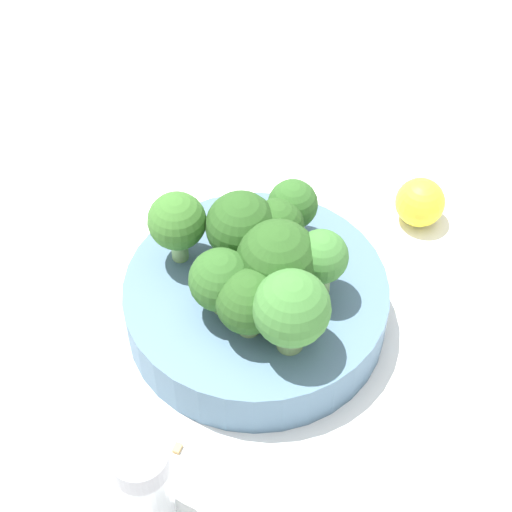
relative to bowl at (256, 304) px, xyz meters
The scene contains 15 objects.
ground_plane 0.02m from the bowl, ahead, with size 3.00×3.00×0.00m, color white.
bowl is the anchor object (origin of this frame).
broccoli_floret_0 0.08m from the bowl, 13.66° to the left, with size 0.05×0.05×0.07m.
broccoli_floret_1 0.06m from the bowl, 55.38° to the left, with size 0.06×0.06×0.06m.
broccoli_floret_2 0.06m from the bowl, 17.91° to the right, with size 0.04×0.04×0.05m.
broccoli_floret_3 0.08m from the bowl, 140.60° to the left, with size 0.04×0.04×0.05m.
broccoli_floret_4 0.06m from the bowl, 60.00° to the right, with size 0.04×0.04×0.05m.
broccoli_floret_5 0.06m from the bowl, 142.12° to the left, with size 0.04×0.04×0.05m.
broccoli_floret_6 0.06m from the bowl, 166.93° to the right, with size 0.05×0.05×0.06m.
broccoli_floret_7 0.08m from the bowl, 127.21° to the right, with size 0.04×0.04×0.06m.
broccoli_floret_8 0.07m from the bowl, 73.31° to the left, with size 0.04×0.04×0.06m.
pepper_shaker 0.17m from the bowl, 34.16° to the right, with size 0.03×0.03×0.08m.
lemon_wedge 0.17m from the bowl, 117.61° to the left, with size 0.04×0.04×0.04m, color yellow.
almond_crumb_0 0.12m from the bowl, 36.43° to the right, with size 0.01×0.00×0.01m, color tan.
almond_crumb_1 0.14m from the bowl, 39.72° to the right, with size 0.01×0.01×0.01m, color tan.
Camera 1 is at (0.38, -0.07, 0.51)m, focal length 60.00 mm.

